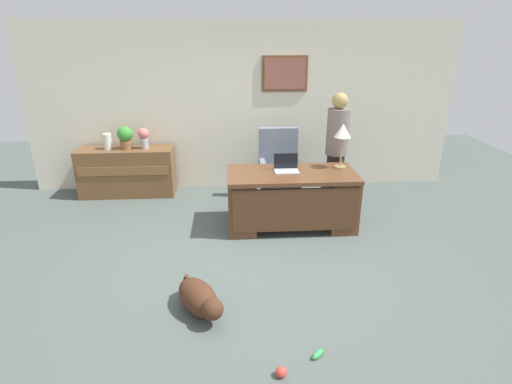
{
  "coord_description": "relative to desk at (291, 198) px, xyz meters",
  "views": [
    {
      "loc": [
        -0.22,
        -4.05,
        2.47
      ],
      "look_at": [
        0.06,
        0.3,
        0.75
      ],
      "focal_mm": 28.08,
      "sensor_mm": 36.0,
      "label": 1
    }
  ],
  "objects": [
    {
      "name": "dog_toy_ball",
      "position": [
        -0.45,
        -2.6,
        -0.37
      ],
      "size": [
        0.09,
        0.09,
        0.09
      ],
      "primitive_type": "sphere",
      "color": "#E53F33",
      "rests_on": "ground_plane"
    },
    {
      "name": "vase_empty",
      "position": [
        -2.74,
        1.35,
        0.48
      ],
      "size": [
        0.13,
        0.13,
        0.25
      ],
      "primitive_type": "cylinder",
      "color": "silver",
      "rests_on": "credenza"
    },
    {
      "name": "dog_toy_bone",
      "position": [
        -0.12,
        -2.42,
        -0.39
      ],
      "size": [
        0.14,
        0.13,
        0.05
      ],
      "primitive_type": "ellipsoid",
      "rotation": [
        0.0,
        0.0,
        3.88
      ],
      "color": "green",
      "rests_on": "ground_plane"
    },
    {
      "name": "armchair",
      "position": [
        -0.06,
        0.91,
        0.09
      ],
      "size": [
        0.6,
        0.59,
        1.14
      ],
      "color": "slate",
      "rests_on": "ground_plane"
    },
    {
      "name": "desk",
      "position": [
        0.0,
        0.0,
        0.0
      ],
      "size": [
        1.7,
        0.83,
        0.77
      ],
      "color": "brown",
      "rests_on": "ground_plane"
    },
    {
      "name": "back_wall",
      "position": [
        -0.57,
        1.7,
        0.94
      ],
      "size": [
        7.0,
        0.16,
        2.7
      ],
      "color": "beige",
      "rests_on": "ground_plane"
    },
    {
      "name": "person_standing",
      "position": [
        0.75,
        0.67,
        0.47
      ],
      "size": [
        0.32,
        0.32,
        1.72
      ],
      "color": "#262323",
      "rests_on": "ground_plane"
    },
    {
      "name": "desk_lamp",
      "position": [
        0.69,
        0.19,
        0.83
      ],
      "size": [
        0.22,
        0.22,
        0.61
      ],
      "color": "#9E8447",
      "rests_on": "desk"
    },
    {
      "name": "potted_plant",
      "position": [
        -2.46,
        1.35,
        0.56
      ],
      "size": [
        0.24,
        0.24,
        0.36
      ],
      "color": "brown",
      "rests_on": "credenza"
    },
    {
      "name": "laptop",
      "position": [
        -0.07,
        0.11,
        0.41
      ],
      "size": [
        0.32,
        0.22,
        0.22
      ],
      "color": "#B2B5BA",
      "rests_on": "desk"
    },
    {
      "name": "credenza",
      "position": [
        -2.49,
        1.35,
        -0.03
      ],
      "size": [
        1.5,
        0.5,
        0.77
      ],
      "color": "brown",
      "rests_on": "ground_plane"
    },
    {
      "name": "dog_lying",
      "position": [
        -1.12,
        -1.79,
        -0.26
      ],
      "size": [
        0.55,
        0.66,
        0.3
      ],
      "color": "#472819",
      "rests_on": "ground_plane"
    },
    {
      "name": "vase_with_flowers",
      "position": [
        -2.17,
        1.35,
        0.55
      ],
      "size": [
        0.17,
        0.17,
        0.33
      ],
      "color": "#A9A6AE",
      "rests_on": "credenza"
    },
    {
      "name": "ground_plane",
      "position": [
        -0.58,
        -0.9,
        -0.42
      ],
      "size": [
        12.0,
        12.0,
        0.0
      ],
      "primitive_type": "plane",
      "color": "#4C5651"
    }
  ]
}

